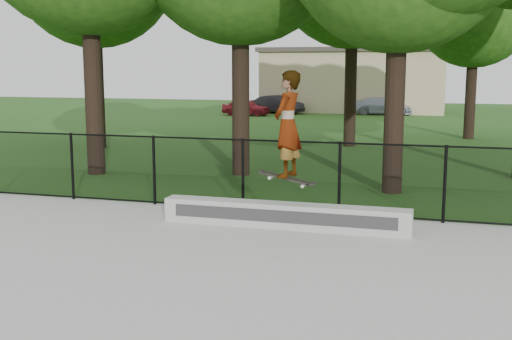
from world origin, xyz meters
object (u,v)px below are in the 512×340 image
(car_a, at_px, (246,107))
(grind_ledge, at_px, (284,215))
(car_b, at_px, (277,104))
(car_c, at_px, (382,106))
(skater_airborne, at_px, (288,126))

(car_a, bearing_deg, grind_ledge, -154.77)
(grind_ledge, bearing_deg, car_b, 104.58)
(car_b, distance_m, car_c, 6.73)
(grind_ledge, height_order, skater_airborne, skater_airborne)
(skater_airborne, bearing_deg, car_c, 92.11)
(car_c, xyz_separation_m, skater_airborne, (1.13, -30.63, 1.43))
(car_a, bearing_deg, car_b, -25.80)
(car_b, height_order, car_c, car_b)
(car_a, distance_m, skater_airborne, 29.18)
(car_a, height_order, car_b, car_b)
(car_a, relative_size, car_c, 0.86)
(grind_ledge, xyz_separation_m, car_a, (-9.15, 27.34, 0.23))
(grind_ledge, relative_size, car_a, 1.53)
(car_c, bearing_deg, car_b, 93.05)
(car_c, bearing_deg, grind_ledge, 178.68)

